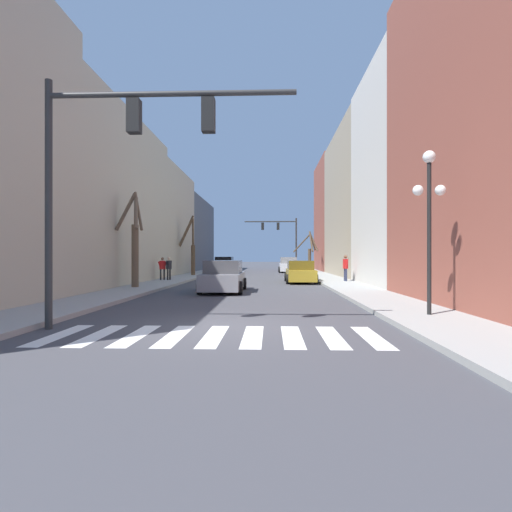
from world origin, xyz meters
TOP-DOWN VIEW (x-y plane):
  - ground_plane at (0.00, 0.00)m, footprint 240.00×240.00m
  - sidewalk_left at (-5.81, 0.00)m, footprint 2.54×90.00m
  - sidewalk_right at (5.81, 0.00)m, footprint 2.54×90.00m
  - building_row_left at (-10.08, 19.62)m, footprint 6.00×54.24m
  - building_row_right at (10.08, 18.14)m, footprint 6.00×48.95m
  - crosswalk_stripes at (-0.00, -1.28)m, footprint 7.65×2.60m
  - traffic_signal_near at (-2.51, -0.56)m, footprint 6.33×0.28m
  - traffic_signal_far at (2.59, 36.09)m, footprint 6.09×0.28m
  - street_lamp_right_corner at (5.90, 1.30)m, footprint 0.95×0.36m
  - car_parked_left_far at (3.38, 17.39)m, footprint 2.09×4.83m
  - car_parked_right_far at (-3.39, 30.05)m, footprint 2.05×4.52m
  - car_parked_left_mid at (-1.13, 10.12)m, footprint 2.18×4.78m
  - car_parked_left_near at (3.32, 34.79)m, footprint 2.21×4.35m
  - pedestrian_crossing_street at (-6.39, 17.70)m, footprint 0.56×0.54m
  - pedestrian_waiting_at_curb at (6.41, 16.91)m, footprint 0.29×0.77m
  - pedestrian_on_left_sidewalk at (-5.95, 17.78)m, footprint 0.33×0.68m
  - street_tree_right_near at (-5.92, 25.57)m, footprint 1.74×2.27m
  - street_tree_left_far at (5.58, 33.35)m, footprint 2.63×2.57m
  - street_tree_right_mid at (-6.13, 11.11)m, footprint 1.64×1.78m

SIDE VIEW (x-z plane):
  - ground_plane at x=0.00m, z-range 0.00..0.00m
  - crosswalk_stripes at x=0.00m, z-range 0.00..0.01m
  - sidewalk_left at x=-5.81m, z-range 0.00..0.15m
  - sidewalk_right at x=5.81m, z-range 0.00..0.15m
  - car_parked_left_far at x=3.38m, z-range -0.04..1.49m
  - car_parked_left_mid at x=-1.13m, z-range -0.05..1.57m
  - car_parked_left_near at x=3.32m, z-range -0.06..1.67m
  - car_parked_right_far at x=-3.39m, z-range -0.07..1.71m
  - pedestrian_crossing_street at x=-6.39m, z-range 0.30..1.91m
  - pedestrian_on_left_sidewalk at x=-5.95m, z-range 0.30..1.93m
  - pedestrian_waiting_at_curb at x=6.41m, z-range 0.31..2.09m
  - street_tree_left_far at x=5.58m, z-range 0.10..4.54m
  - street_tree_right_mid at x=-6.13m, z-range -0.01..5.23m
  - street_tree_right_near at x=-5.92m, z-range -0.02..5.36m
  - street_lamp_right_corner at x=5.90m, z-range 1.11..5.87m
  - traffic_signal_far at x=2.59m, z-range 1.38..7.67m
  - traffic_signal_near at x=-2.51m, z-range 1.40..7.69m
  - building_row_left at x=-10.08m, z-range -0.68..11.11m
  - building_row_right at x=10.08m, z-range -0.30..13.60m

